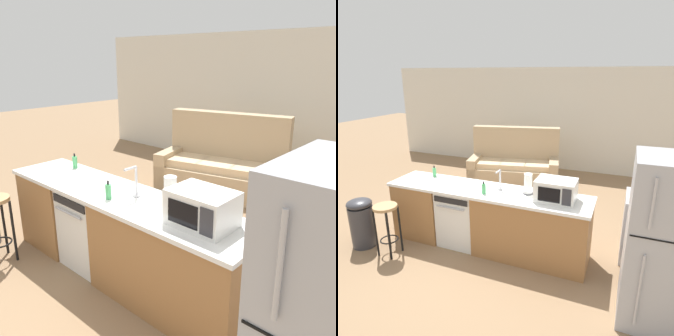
# 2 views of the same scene
# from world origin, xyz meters

# --- Properties ---
(ground_plane) EXTENTS (24.00, 24.00, 0.00)m
(ground_plane) POSITION_xyz_m (0.00, 0.00, 0.00)
(ground_plane) COLOR #896B4C
(wall_back) EXTENTS (10.00, 0.06, 2.60)m
(wall_back) POSITION_xyz_m (0.30, 4.20, 1.30)
(wall_back) COLOR silver
(wall_back) RESTS_ON ground_plane
(kitchen_counter) EXTENTS (2.94, 0.66, 0.90)m
(kitchen_counter) POSITION_xyz_m (0.24, 0.00, 0.42)
(kitchen_counter) COLOR #9E6B3D
(kitchen_counter) RESTS_ON ground_plane
(dishwasher) EXTENTS (0.58, 0.61, 0.84)m
(dishwasher) POSITION_xyz_m (-0.25, -0.00, 0.42)
(dishwasher) COLOR white
(dishwasher) RESTS_ON ground_plane
(stove_range) EXTENTS (0.76, 0.68, 0.90)m
(stove_range) POSITION_xyz_m (2.35, 0.55, 0.45)
(stove_range) COLOR #B7B7BC
(stove_range) RESTS_ON ground_plane
(refrigerator) EXTENTS (0.72, 0.73, 1.74)m
(refrigerator) POSITION_xyz_m (2.35, -0.55, 0.87)
(refrigerator) COLOR #A8AAB2
(refrigerator) RESTS_ON ground_plane
(microwave) EXTENTS (0.50, 0.37, 0.28)m
(microwave) POSITION_xyz_m (1.14, -0.00, 1.04)
(microwave) COLOR white
(microwave) RESTS_ON kitchen_counter
(sink_faucet) EXTENTS (0.07, 0.18, 0.30)m
(sink_faucet) POSITION_xyz_m (0.34, 0.05, 1.03)
(sink_faucet) COLOR silver
(sink_faucet) RESTS_ON kitchen_counter
(paper_towel_roll) EXTENTS (0.14, 0.14, 0.28)m
(paper_towel_roll) POSITION_xyz_m (0.74, 0.08, 1.04)
(paper_towel_roll) COLOR #4C4C51
(paper_towel_roll) RESTS_ON kitchen_counter
(soap_bottle) EXTENTS (0.06, 0.06, 0.18)m
(soap_bottle) POSITION_xyz_m (0.19, -0.15, 0.97)
(soap_bottle) COLOR #4CB266
(soap_bottle) RESTS_ON kitchen_counter
(dish_soap_bottle) EXTENTS (0.06, 0.06, 0.18)m
(dish_soap_bottle) POSITION_xyz_m (-0.84, 0.20, 0.97)
(dish_soap_bottle) COLOR #4CB266
(dish_soap_bottle) RESTS_ON kitchen_counter
(bar_stool) EXTENTS (0.32, 0.32, 0.74)m
(bar_stool) POSITION_xyz_m (-1.04, -0.68, 0.54)
(bar_stool) COLOR tan
(bar_stool) RESTS_ON ground_plane
(trash_bin) EXTENTS (0.35, 0.35, 0.74)m
(trash_bin) POSITION_xyz_m (-1.55, -0.66, 0.38)
(trash_bin) COLOR #333338
(trash_bin) RESTS_ON ground_plane
(couch) EXTENTS (2.15, 1.32, 1.27)m
(couch) POSITION_xyz_m (-0.45, 2.75, 0.39)
(couch) COLOR tan
(couch) RESTS_ON ground_plane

